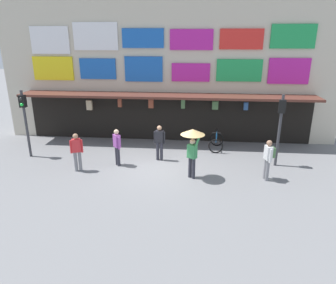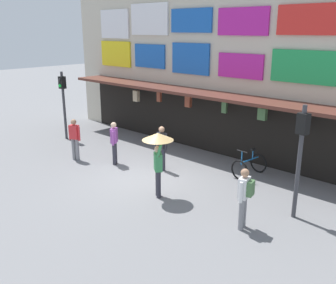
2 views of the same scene
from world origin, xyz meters
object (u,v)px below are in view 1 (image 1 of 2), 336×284
traffic_light_near (24,113)px  pedestrian_in_yellow (268,157)px  pedestrian_with_umbrella (193,140)px  pedestrian_in_purple (77,150)px  bicycle_parked (216,142)px  pedestrian_in_green (159,141)px  pedestrian_in_white (117,145)px  traffic_light_far (281,119)px

traffic_light_near → pedestrian_in_yellow: 10.97m
pedestrian_with_umbrella → pedestrian_in_purple: bearing=177.3°
pedestrian_in_yellow → pedestrian_in_purple: same height
bicycle_parked → pedestrian_in_purple: bearing=-151.9°
bicycle_parked → pedestrian_in_purple: (-6.04, -3.22, 0.55)m
pedestrian_in_yellow → pedestrian_in_green: 4.84m
bicycle_parked → pedestrian_in_green: pedestrian_in_green is taller
pedestrian_with_umbrella → pedestrian_in_green: bearing=131.0°
traffic_light_near → pedestrian_in_white: bearing=-8.3°
pedestrian_in_yellow → pedestrian_in_purple: bearing=179.2°
pedestrian_in_yellow → pedestrian_in_green: bearing=160.1°
bicycle_parked → pedestrian_in_purple: pedestrian_in_purple is taller
pedestrian_in_white → pedestrian_in_purple: same height
pedestrian_in_yellow → pedestrian_in_green: same height
bicycle_parked → pedestrian_with_umbrella: pedestrian_with_umbrella is taller
pedestrian_in_yellow → bicycle_parked: bearing=119.0°
traffic_light_far → pedestrian_in_white: size_ratio=1.90×
traffic_light_far → pedestrian_in_yellow: bearing=-114.7°
pedestrian_in_white → pedestrian_in_yellow: size_ratio=1.00×
pedestrian_with_umbrella → pedestrian_in_yellow: 3.09m
traffic_light_far → pedestrian_in_green: size_ratio=1.90×
bicycle_parked → pedestrian_in_white: pedestrian_in_white is taller
traffic_light_far → pedestrian_with_umbrella: 4.10m
pedestrian_in_white → pedestrian_with_umbrella: (3.33, -0.98, 0.69)m
traffic_light_near → pedestrian_in_purple: (2.92, -1.41, -1.19)m
pedestrian_with_umbrella → pedestrian_in_white: bearing=163.5°
traffic_light_far → pedestrian_in_purple: traffic_light_far is taller
traffic_light_far → pedestrian_in_green: 5.39m
bicycle_parked → pedestrian_in_white: size_ratio=0.73×
pedestrian_in_yellow → traffic_light_far: bearing=65.3°
pedestrian_in_yellow → traffic_light_near: bearing=172.0°
pedestrian_with_umbrella → pedestrian_in_yellow: (3.01, 0.12, -0.66)m
bicycle_parked → pedestrian_with_umbrella: size_ratio=0.59×
traffic_light_near → pedestrian_in_green: (6.26, 0.13, -1.19)m
bicycle_parked → pedestrian_in_yellow: pedestrian_in_yellow is taller
traffic_light_near → pedestrian_with_umbrella: bearing=-11.8°
pedestrian_in_green → pedestrian_in_purple: 3.67m
pedestrian_in_green → pedestrian_in_white: bearing=-156.5°
bicycle_parked → pedestrian_with_umbrella: bearing=-108.7°
pedestrian_with_umbrella → pedestrian_in_yellow: size_ratio=1.24×
pedestrian_with_umbrella → pedestrian_in_green: 2.44m
pedestrian_in_white → pedestrian_in_yellow: 6.40m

